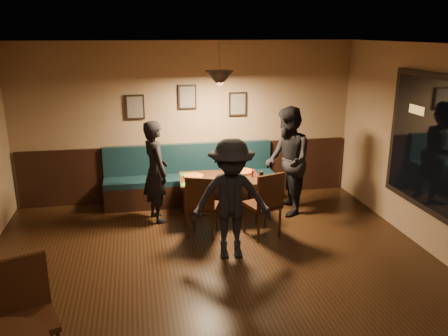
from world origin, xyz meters
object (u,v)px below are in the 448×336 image
dining_table (220,198)px  tabasco_bottle (252,173)px  diner_front (231,199)px  chair_near_left (203,205)px  soda_glass (261,176)px  cafe_chair_far (28,321)px  chair_near_right (262,203)px  booth_bench (191,176)px  diner_right (288,161)px  diner_left (156,172)px

dining_table → tabasco_bottle: 0.66m
diner_front → chair_near_left: bearing=113.4°
chair_near_left → tabasco_bottle: (0.89, 0.54, 0.28)m
dining_table → tabasco_bottle: (0.52, -0.07, 0.41)m
soda_glass → cafe_chair_far: bearing=-134.9°
dining_table → soda_glass: size_ratio=8.69×
tabasco_bottle → cafe_chair_far: 4.20m
diner_front → soda_glass: bearing=60.0°
chair_near_right → soda_glass: chair_near_right is taller
soda_glass → diner_front: bearing=-123.2°
booth_bench → chair_near_right: chair_near_right is taller
chair_near_left → diner_front: (0.27, -0.75, 0.34)m
booth_bench → tabasco_bottle: size_ratio=22.97×
chair_near_right → soda_glass: (0.11, 0.50, 0.26)m
diner_right → soda_glass: diner_right is taller
booth_bench → diner_left: (-0.64, -0.68, 0.32)m
chair_near_left → soda_glass: size_ratio=6.46×
booth_bench → chair_near_left: booth_bench is taller
chair_near_right → cafe_chair_far: bearing=-157.5°
booth_bench → cafe_chair_far: bearing=-115.7°
tabasco_bottle → chair_near_right: bearing=-91.7°
booth_bench → cafe_chair_far: 4.41m
dining_table → cafe_chair_far: (-2.29, -3.19, 0.18)m
soda_glass → tabasco_bottle: size_ratio=1.13×
dining_table → diner_left: 1.12m
booth_bench → dining_table: 0.88m
booth_bench → diner_left: bearing=-133.1°
tabasco_bottle → diner_left: bearing=173.5°
soda_glass → chair_near_right: bearing=-102.7°
booth_bench → diner_left: size_ratio=1.84×
diner_left → cafe_chair_far: (-1.28, -3.29, -0.30)m
soda_glass → booth_bench: bearing=133.0°
diner_front → booth_bench: bearing=100.7°
soda_glass → tabasco_bottle: (-0.09, 0.21, -0.01)m
chair_near_right → diner_right: size_ratio=0.56×
diner_left → chair_near_right: bearing=-137.8°
chair_near_left → booth_bench: bearing=110.5°
soda_glass → diner_left: bearing=166.8°
booth_bench → diner_left: 0.98m
diner_right → soda_glass: 0.61m
booth_bench → diner_front: 2.18m
diner_front → soda_glass: diner_front is taller
dining_table → chair_near_left: (-0.37, -0.61, 0.13)m
chair_near_left → chair_near_right: size_ratio=0.95×
dining_table → diner_left: (-1.01, 0.10, 0.47)m
chair_near_right → diner_left: size_ratio=0.61×
soda_glass → diner_right: bearing=28.2°
dining_table → chair_near_right: bearing=-53.5°
dining_table → chair_near_right: size_ratio=1.28×
chair_near_left → diner_front: bearing=-49.7°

